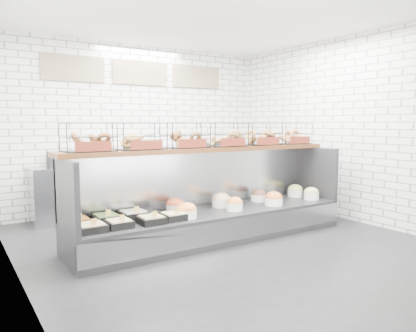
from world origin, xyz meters
TOP-DOWN VIEW (x-y plane):
  - ground at (0.00, 0.00)m, footprint 5.50×5.50m
  - room_shell at (0.00, 0.60)m, footprint 5.02×5.51m
  - display_case at (-0.01, 0.34)m, footprint 4.00×0.90m
  - bagel_shelf at (0.00, 0.52)m, footprint 4.10×0.50m
  - prep_counter at (-0.01, 2.43)m, footprint 4.00×0.60m

SIDE VIEW (x-z plane):
  - ground at x=0.00m, z-range 0.00..0.00m
  - display_case at x=-0.01m, z-range -0.27..0.93m
  - prep_counter at x=-0.01m, z-range -0.13..1.07m
  - bagel_shelf at x=0.00m, z-range 1.18..1.58m
  - room_shell at x=0.00m, z-range 0.55..3.56m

